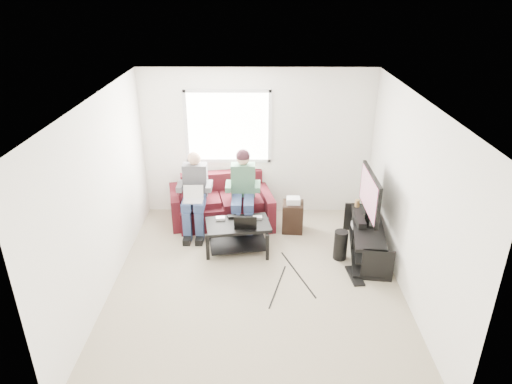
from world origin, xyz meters
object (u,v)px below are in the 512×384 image
at_px(subwoofer, 340,245).
at_px(tv_stand, 366,241).
at_px(tv, 370,195).
at_px(coffee_table, 238,230).
at_px(sofa, 221,205).
at_px(end_table, 293,216).

bearing_deg(subwoofer, tv_stand, 19.62).
bearing_deg(tv_stand, tv, 91.47).
relative_size(coffee_table, tv_stand, 0.68).
bearing_deg(sofa, coffee_table, -70.65).
height_order(coffee_table, subwoofer, coffee_table).
height_order(sofa, end_table, sofa).
height_order(sofa, tv, tv).
distance_m(sofa, tv_stand, 2.55).
xyz_separation_m(tv, subwoofer, (-0.42, -0.25, -0.72)).
xyz_separation_m(subwoofer, end_table, (-0.67, 0.86, 0.04)).
bearing_deg(sofa, subwoofer, -32.08).
relative_size(tv_stand, end_table, 2.52).
bearing_deg(sofa, end_table, -15.07).
bearing_deg(coffee_table, tv, 1.01).
distance_m(coffee_table, subwoofer, 1.58).
bearing_deg(end_table, subwoofer, -52.16).
relative_size(sofa, coffee_table, 1.82).
relative_size(sofa, tv, 1.74).
relative_size(coffee_table, subwoofer, 2.26).
xyz_separation_m(sofa, end_table, (1.23, -0.33, -0.03)).
xyz_separation_m(tv_stand, tv, (-0.00, 0.10, 0.73)).
bearing_deg(tv_stand, subwoofer, -160.38).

